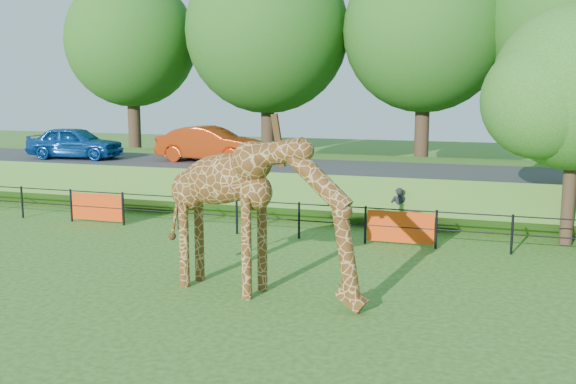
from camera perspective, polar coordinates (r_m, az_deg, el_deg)
name	(u,v)px	position (r m, az deg, el deg)	size (l,w,h in m)	color
ground	(171,336)	(12.13, -10.39, -12.47)	(90.00, 90.00, 0.00)	#2D5515
giraffe	(260,217)	(13.63, -2.49, -2.23)	(4.88, 0.90, 3.49)	#573212
perimeter_fence	(299,220)	(19.09, 0.99, -2.54)	(28.07, 0.10, 1.10)	black
embankment	(353,182)	(26.23, 5.77, 0.88)	(40.00, 9.00, 1.30)	#2D5515
road	(345,169)	(24.68, 5.06, 2.03)	(40.00, 5.00, 0.12)	#313134
car_blue	(75,143)	(29.15, -18.41, 4.19)	(1.64, 4.07, 1.39)	#1552AC
car_red	(210,144)	(26.75, -6.93, 4.25)	(1.54, 4.41, 1.45)	#B6320D
visitor	(399,209)	(20.42, 9.81, -1.51)	(0.50, 0.33, 1.37)	black
bg_tree_line	(423,29)	(32.19, 11.90, 13.96)	(37.30, 8.80, 11.82)	#312316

